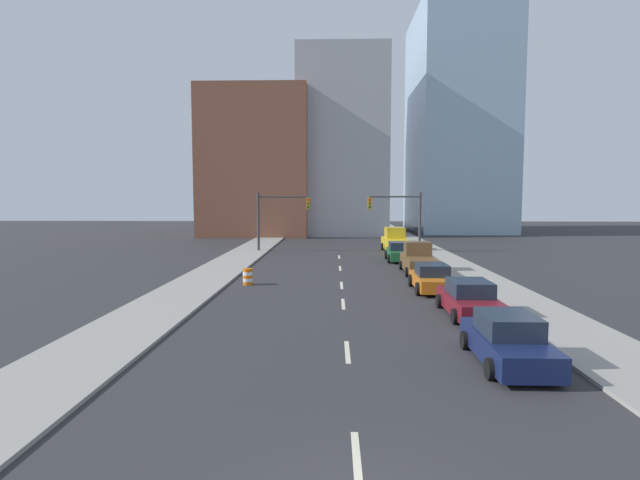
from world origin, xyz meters
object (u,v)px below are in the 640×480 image
at_px(sedan_orange, 432,279).
at_px(pickup_truck_brown, 419,261).
at_px(traffic_barrel, 248,277).
at_px(pickup_truck_yellow, 396,242).
at_px(traffic_signal_left, 275,213).
at_px(sedan_maroon, 469,300).
at_px(sedan_green, 400,252).
at_px(sedan_navy, 508,341).
at_px(traffic_signal_right, 403,213).

relative_size(sedan_orange, pickup_truck_brown, 0.82).
relative_size(traffic_barrel, pickup_truck_yellow, 0.15).
distance_m(traffic_signal_left, pickup_truck_yellow, 11.75).
height_order(sedan_maroon, sedan_green, sedan_green).
xyz_separation_m(sedan_navy, sedan_orange, (0.03, 11.95, -0.02)).
height_order(sedan_maroon, pickup_truck_yellow, pickup_truck_yellow).
relative_size(traffic_barrel, sedan_green, 0.21).
xyz_separation_m(traffic_signal_right, pickup_truck_brown, (-0.74, -13.07, -2.84)).
relative_size(traffic_barrel, sedan_orange, 0.22).
bearing_deg(sedan_green, traffic_signal_right, 81.24).
distance_m(traffic_signal_left, traffic_signal_right, 12.05).
bearing_deg(sedan_navy, traffic_barrel, 127.81).
xyz_separation_m(sedan_maroon, pickup_truck_yellow, (0.00, 25.53, 0.21)).
distance_m(traffic_signal_right, sedan_orange, 19.90).
height_order(sedan_maroon, pickup_truck_brown, pickup_truck_brown).
bearing_deg(sedan_orange, traffic_signal_left, 119.65).
bearing_deg(sedan_maroon, sedan_orange, 94.75).
xyz_separation_m(traffic_signal_right, sedan_maroon, (-0.64, -25.33, -2.98)).
bearing_deg(sedan_orange, traffic_signal_right, 87.28).
relative_size(sedan_navy, pickup_truck_brown, 0.85).
xyz_separation_m(traffic_signal_right, traffic_barrel, (-11.50, -18.02, -3.19)).
height_order(sedan_orange, pickup_truck_yellow, pickup_truck_yellow).
relative_size(traffic_signal_left, sedan_orange, 1.28).
height_order(traffic_signal_right, sedan_maroon, traffic_signal_right).
bearing_deg(sedan_green, pickup_truck_brown, -84.62).
distance_m(traffic_signal_right, sedan_maroon, 25.52).
bearing_deg(sedan_green, pickup_truck_yellow, 86.62).
relative_size(sedan_maroon, pickup_truck_yellow, 0.78).
distance_m(sedan_navy, sedan_green, 24.79).
height_order(sedan_green, pickup_truck_yellow, pickup_truck_yellow).
xyz_separation_m(sedan_green, pickup_truck_yellow, (0.56, 6.99, 0.20)).
bearing_deg(traffic_signal_right, sedan_navy, -92.10).
xyz_separation_m(traffic_signal_left, sedan_maroon, (11.41, -25.33, -2.98)).
bearing_deg(sedan_maroon, traffic_signal_left, 114.05).
bearing_deg(traffic_signal_left, sedan_navy, -70.97).
height_order(traffic_barrel, sedan_green, sedan_green).
distance_m(sedan_navy, pickup_truck_yellow, 31.78).
xyz_separation_m(traffic_signal_left, sedan_orange, (10.92, -19.64, -3.00)).
bearing_deg(sedan_maroon, traffic_signal_right, 88.36).
bearing_deg(traffic_signal_left, sedan_green, -32.03).
bearing_deg(sedan_navy, sedan_maroon, 85.72).
bearing_deg(traffic_signal_right, traffic_barrel, -122.55).
relative_size(sedan_maroon, sedan_green, 1.07).
distance_m(traffic_barrel, sedan_green, 15.24).
distance_m(traffic_signal_right, sedan_green, 7.51).
bearing_deg(traffic_signal_right, pickup_truck_brown, -93.23).
xyz_separation_m(traffic_signal_left, pickup_truck_yellow, (11.42, 0.20, -2.77)).
bearing_deg(sedan_navy, pickup_truck_yellow, 89.55).
bearing_deg(traffic_barrel, traffic_signal_left, 91.75).
bearing_deg(sedan_orange, sedan_navy, -89.56).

